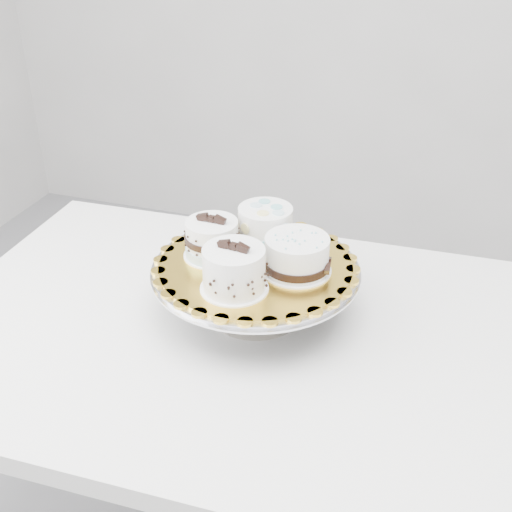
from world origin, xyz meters
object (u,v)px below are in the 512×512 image
(cake_swirl, at_px, (234,270))
(cake_banded, at_px, (212,240))
(table, at_px, (244,364))
(cake_ribbon, at_px, (297,256))
(cake_stand, at_px, (256,281))
(cake_board, at_px, (256,265))
(cake_dots, at_px, (265,226))

(cake_swirl, bearing_deg, cake_banded, 136.03)
(table, relative_size, cake_ribbon, 8.93)
(cake_stand, relative_size, cake_ribbon, 2.87)
(table, xyz_separation_m, cake_board, (0.01, 0.05, 0.19))
(cake_board, bearing_deg, cake_ribbon, -0.03)
(cake_stand, distance_m, cake_ribbon, 0.10)
(table, distance_m, cake_banded, 0.24)
(cake_dots, bearing_deg, cake_banded, -149.93)
(cake_stand, xyz_separation_m, cake_banded, (-0.08, 0.00, 0.07))
(cake_board, distance_m, cake_dots, 0.09)
(cake_dots, bearing_deg, cake_swirl, -103.91)
(cake_banded, xyz_separation_m, cake_ribbon, (0.16, -0.00, -0.00))
(cake_banded, bearing_deg, cake_board, 1.22)
(cake_board, bearing_deg, cake_dots, 94.48)
(table, relative_size, cake_banded, 11.02)
(table, distance_m, cake_stand, 0.16)
(cake_swirl, bearing_deg, cake_board, 91.28)
(cake_swirl, xyz_separation_m, cake_banded, (-0.08, 0.09, -0.00))
(cake_stand, bearing_deg, cake_banded, 178.46)
(cake_board, height_order, cake_dots, cake_dots)
(cake_stand, bearing_deg, cake_swirl, -95.25)
(cake_board, height_order, cake_swirl, cake_swirl)
(cake_ribbon, bearing_deg, cake_board, 172.21)
(table, bearing_deg, cake_ribbon, 30.75)
(cake_banded, distance_m, cake_dots, 0.11)
(cake_swirl, distance_m, cake_ribbon, 0.12)
(cake_stand, xyz_separation_m, cake_ribbon, (0.08, -0.00, 0.07))
(cake_stand, xyz_separation_m, cake_swirl, (-0.01, -0.09, 0.07))
(cake_board, relative_size, cake_swirl, 2.99)
(cake_board, relative_size, cake_banded, 3.26)
(cake_banded, bearing_deg, table, -32.31)
(cake_stand, xyz_separation_m, cake_dots, (-0.01, 0.08, 0.07))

